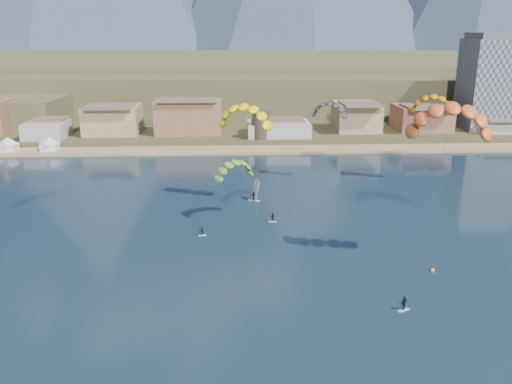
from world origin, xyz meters
TOP-DOWN VIEW (x-y plane):
  - ground at (0.00, 0.00)m, footprint 2400.00×2400.00m
  - beach at (0.00, 106.00)m, footprint 2200.00×12.00m
  - land at (0.00, 560.00)m, footprint 2200.00×900.00m
  - foothills at (22.39, 232.47)m, footprint 940.00×210.00m
  - town at (-40.00, 122.00)m, footprint 400.00×24.00m
  - apartment_tower at (85.00, 128.00)m, footprint 20.00×16.00m
  - watchtower at (5.00, 114.00)m, footprint 5.82×5.82m
  - kitesurfer_yellow at (-1.17, 56.27)m, footprint 12.54×16.32m
  - kitesurfer_orange at (27.05, 23.42)m, footprint 16.08×17.05m
  - kitesurfer_green at (-3.55, 46.29)m, footprint 11.08×12.21m
  - distant_kite_dark at (18.89, 71.97)m, footprint 9.35×7.38m
  - distant_kite_orange at (41.81, 68.58)m, footprint 11.03×7.82m
  - windsurfer at (0.85, 57.62)m, footprint 2.69×2.94m
  - buoy at (26.50, 22.35)m, footprint 0.70×0.70m

SIDE VIEW (x-z plane):
  - ground at x=0.00m, z-range 0.00..0.00m
  - land at x=0.00m, z-range -2.00..2.00m
  - buoy at x=26.50m, z-range -0.23..0.47m
  - beach at x=0.00m, z-range -0.20..0.70m
  - windsurfer at x=0.85m, z-range -0.83..3.72m
  - watchtower at x=5.00m, z-range 2.07..10.67m
  - town at x=-40.00m, z-range 2.00..14.00m
  - foothills at x=22.39m, z-range 0.08..18.08m
  - kitesurfer_green at x=-3.55m, z-range 3.40..17.65m
  - apartment_tower at x=85.00m, z-range 1.82..33.82m
  - distant_kite_dark at x=18.89m, z-range 7.58..28.29m
  - kitesurfer_yellow at x=-1.17m, z-range 7.55..30.83m
  - distant_kite_orange at x=41.81m, z-range 8.27..30.96m
  - kitesurfer_orange at x=27.05m, z-range 9.57..37.82m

